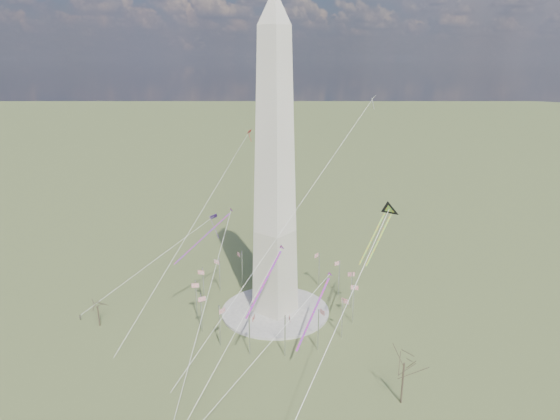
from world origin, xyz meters
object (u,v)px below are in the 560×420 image
Objects in this scene: tree_near at (404,360)px; person_west at (80,317)px; washington_monument at (275,173)px; kite_delta_black at (387,213)px.

tree_near is 9.53× the size of person_west.
washington_monument is 5.95× the size of tree_near.
washington_monument is 36.22m from kite_delta_black.
tree_near is 44.68m from kite_delta_black.
person_west is 103.91m from kite_delta_black.
tree_near is at bearing -147.92° from person_west.
kite_delta_black reaches higher than tree_near.
washington_monument is at bearing 18.34° from kite_delta_black.
washington_monument is 56.65× the size of person_west.
washington_monument is 5.45× the size of kite_delta_black.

